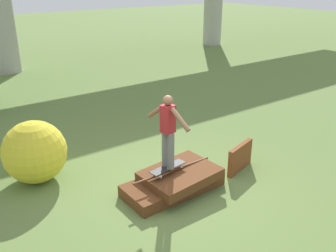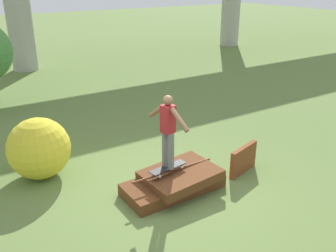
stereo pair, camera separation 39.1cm
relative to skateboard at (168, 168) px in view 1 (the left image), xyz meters
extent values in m
plane|color=olive|center=(0.12, 0.00, -0.55)|extent=(80.00, 80.00, 0.00)
cube|color=#5B3319|center=(0.12, 0.00, -0.43)|extent=(1.99, 0.94, 0.24)
cube|color=#5B3319|center=(0.25, -0.06, -0.22)|extent=(1.48, 1.16, 0.26)
cylinder|color=brown|center=(0.12, 0.00, -0.10)|extent=(1.81, 0.05, 0.05)
cube|color=brown|center=(1.82, -0.18, -0.25)|extent=(0.90, 0.35, 0.61)
cube|color=black|center=(0.00, 0.00, 0.01)|extent=(0.82, 0.32, 0.01)
cylinder|color=silver|center=(0.27, 0.13, -0.05)|extent=(0.06, 0.04, 0.05)
cylinder|color=silver|center=(0.29, -0.05, -0.05)|extent=(0.06, 0.04, 0.05)
cylinder|color=silver|center=(-0.29, 0.05, -0.05)|extent=(0.06, 0.04, 0.05)
cylinder|color=silver|center=(-0.27, -0.13, -0.05)|extent=(0.06, 0.04, 0.05)
cylinder|color=slate|center=(-0.01, 0.08, 0.38)|extent=(0.12, 0.12, 0.73)
cylinder|color=slate|center=(0.01, -0.08, 0.38)|extent=(0.12, 0.12, 0.73)
cube|color=maroon|center=(0.00, 0.00, 1.01)|extent=(0.25, 0.24, 0.53)
sphere|color=brown|center=(0.00, 0.00, 1.36)|extent=(0.19, 0.19, 0.19)
cylinder|color=brown|center=(-0.04, 0.31, 1.08)|extent=(0.15, 0.47, 0.37)
cylinder|color=brown|center=(0.04, -0.31, 1.08)|extent=(0.15, 0.47, 0.37)
sphere|color=gold|center=(-1.92, 2.00, 0.10)|extent=(1.30, 1.30, 1.30)
camera|label=1|loc=(-3.75, -5.17, 3.45)|focal=40.00mm
camera|label=2|loc=(-3.43, -5.39, 3.45)|focal=40.00mm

